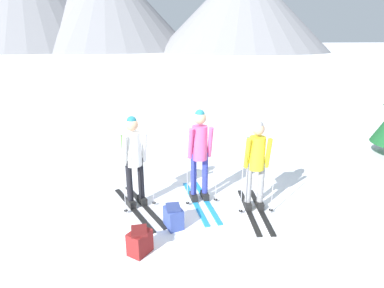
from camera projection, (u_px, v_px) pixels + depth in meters
ground_plane at (192, 200)px, 6.12m from camera, size 400.00×400.00×0.00m
skier_in_white at (134, 157)px, 5.66m from camera, size 0.90×1.78×1.68m
skier_in_pink at (200, 152)px, 5.84m from camera, size 0.61×1.71×1.75m
skier_in_yellow at (256, 161)px, 5.57m from camera, size 0.61×1.61×1.63m
backpack_on_snow_front at (173, 217)px, 5.21m from camera, size 0.32×0.37×0.38m
backpack_on_snow_beside at (140, 241)px, 4.58m from camera, size 0.39×0.40×0.38m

